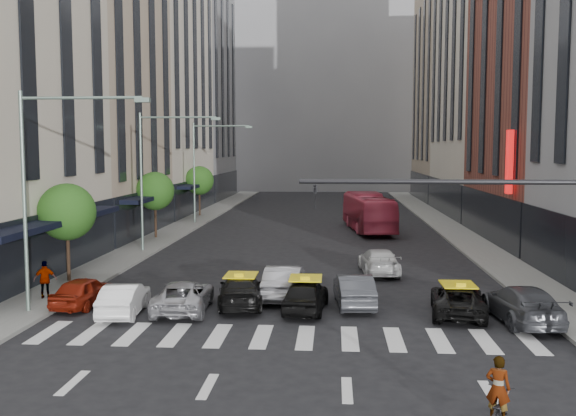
% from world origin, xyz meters
% --- Properties ---
extents(ground, '(160.00, 160.00, 0.00)m').
position_xyz_m(ground, '(0.00, 0.00, 0.00)').
color(ground, black).
rests_on(ground, ground).
extents(sidewalk_left, '(3.00, 96.00, 0.15)m').
position_xyz_m(sidewalk_left, '(-11.50, 30.00, 0.07)').
color(sidewalk_left, slate).
rests_on(sidewalk_left, ground).
extents(sidewalk_right, '(3.00, 96.00, 0.15)m').
position_xyz_m(sidewalk_right, '(11.50, 30.00, 0.07)').
color(sidewalk_right, slate).
rests_on(sidewalk_right, ground).
extents(building_left_b, '(8.00, 16.00, 24.00)m').
position_xyz_m(building_left_b, '(-17.00, 28.00, 12.00)').
color(building_left_b, tan).
rests_on(building_left_b, ground).
extents(building_left_c, '(8.00, 20.00, 36.00)m').
position_xyz_m(building_left_c, '(-17.00, 46.00, 18.00)').
color(building_left_c, beige).
rests_on(building_left_c, ground).
extents(building_left_d, '(8.00, 18.00, 30.00)m').
position_xyz_m(building_left_d, '(-17.00, 65.00, 15.00)').
color(building_left_d, gray).
rests_on(building_left_d, ground).
extents(building_right_b, '(8.00, 18.00, 26.00)m').
position_xyz_m(building_right_b, '(17.00, 27.00, 13.00)').
color(building_right_b, brown).
rests_on(building_right_b, ground).
extents(building_right_c, '(8.00, 20.00, 40.00)m').
position_xyz_m(building_right_c, '(17.00, 46.00, 20.00)').
color(building_right_c, beige).
rests_on(building_right_c, ground).
extents(building_right_d, '(8.00, 18.00, 28.00)m').
position_xyz_m(building_right_d, '(17.00, 65.00, 14.00)').
color(building_right_d, tan).
rests_on(building_right_d, ground).
extents(building_far, '(30.00, 10.00, 36.00)m').
position_xyz_m(building_far, '(0.00, 85.00, 18.00)').
color(building_far, gray).
rests_on(building_far, ground).
extents(tree_near, '(2.88, 2.88, 4.95)m').
position_xyz_m(tree_near, '(-11.80, 10.00, 3.65)').
color(tree_near, black).
rests_on(tree_near, sidewalk_left).
extents(tree_mid, '(2.88, 2.88, 4.95)m').
position_xyz_m(tree_mid, '(-11.80, 26.00, 3.65)').
color(tree_mid, black).
rests_on(tree_mid, sidewalk_left).
extents(tree_far, '(2.88, 2.88, 4.95)m').
position_xyz_m(tree_far, '(-11.80, 42.00, 3.65)').
color(tree_far, black).
rests_on(tree_far, sidewalk_left).
extents(streetlamp_near, '(5.38, 0.25, 9.00)m').
position_xyz_m(streetlamp_near, '(-10.04, 4.00, 5.90)').
color(streetlamp_near, gray).
rests_on(streetlamp_near, sidewalk_left).
extents(streetlamp_mid, '(5.38, 0.25, 9.00)m').
position_xyz_m(streetlamp_mid, '(-10.04, 20.00, 5.90)').
color(streetlamp_mid, gray).
rests_on(streetlamp_mid, sidewalk_left).
extents(streetlamp_far, '(5.38, 0.25, 9.00)m').
position_xyz_m(streetlamp_far, '(-10.04, 36.00, 5.90)').
color(streetlamp_far, gray).
rests_on(streetlamp_far, sidewalk_left).
extents(traffic_signal, '(10.10, 0.20, 6.00)m').
position_xyz_m(traffic_signal, '(7.69, -1.00, 4.47)').
color(traffic_signal, black).
rests_on(traffic_signal, ground).
extents(liberty_sign, '(0.30, 0.70, 4.00)m').
position_xyz_m(liberty_sign, '(12.60, 20.00, 6.00)').
color(liberty_sign, red).
rests_on(liberty_sign, ground).
extents(car_red, '(2.01, 4.00, 1.31)m').
position_xyz_m(car_red, '(-9.20, 5.46, 0.65)').
color(car_red, maroon).
rests_on(car_red, ground).
extents(car_white_front, '(1.72, 4.11, 1.32)m').
position_xyz_m(car_white_front, '(-7.00, 4.18, 0.66)').
color(car_white_front, white).
rests_on(car_white_front, ground).
extents(car_silver, '(2.41, 4.77, 1.29)m').
position_xyz_m(car_silver, '(-4.70, 4.96, 0.65)').
color(car_silver, '#AAA9AF').
rests_on(car_silver, ground).
extents(taxi_left, '(2.39, 4.81, 1.34)m').
position_xyz_m(taxi_left, '(-2.40, 5.98, 0.67)').
color(taxi_left, black).
rests_on(taxi_left, ground).
extents(taxi_center, '(2.04, 4.25, 1.40)m').
position_xyz_m(taxi_center, '(0.44, 5.26, 0.70)').
color(taxi_center, black).
rests_on(taxi_center, ground).
extents(car_grey_mid, '(1.83, 4.39, 1.41)m').
position_xyz_m(car_grey_mid, '(2.50, 6.33, 0.71)').
color(car_grey_mid, '#3A3B41').
rests_on(car_grey_mid, ground).
extents(taxi_right, '(2.66, 4.76, 1.26)m').
position_xyz_m(taxi_right, '(6.70, 5.08, 0.63)').
color(taxi_right, black).
rests_on(taxi_right, ground).
extents(car_grey_curb, '(2.42, 5.19, 1.47)m').
position_xyz_m(car_grey_curb, '(9.02, 4.14, 0.73)').
color(car_grey_curb, '#3C3E44').
rests_on(car_grey_curb, ground).
extents(car_row2_left, '(1.77, 4.69, 1.53)m').
position_xyz_m(car_row2_left, '(-0.63, 7.62, 0.76)').
color(car_row2_left, '#9A999E').
rests_on(car_row2_left, ground).
extents(car_row2_right, '(2.27, 4.86, 1.37)m').
position_xyz_m(car_row2_right, '(4.09, 13.71, 0.69)').
color(car_row2_right, silver).
rests_on(car_row2_right, ground).
extents(bus, '(4.03, 11.51, 3.14)m').
position_xyz_m(bus, '(4.48, 32.04, 1.57)').
color(bus, '#C23953').
rests_on(bus, ground).
extents(motorcycle, '(1.32, 1.93, 0.96)m').
position_xyz_m(motorcycle, '(5.59, -5.84, 0.48)').
color(motorcycle, black).
rests_on(motorcycle, ground).
extents(rider, '(0.69, 0.59, 1.61)m').
position_xyz_m(rider, '(5.59, -5.84, 1.76)').
color(rider, gray).
rests_on(rider, motorcycle).
extents(pedestrian_far, '(1.06, 0.67, 1.69)m').
position_xyz_m(pedestrian_far, '(-11.27, 6.20, 0.99)').
color(pedestrian_far, gray).
rests_on(pedestrian_far, sidewalk_left).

